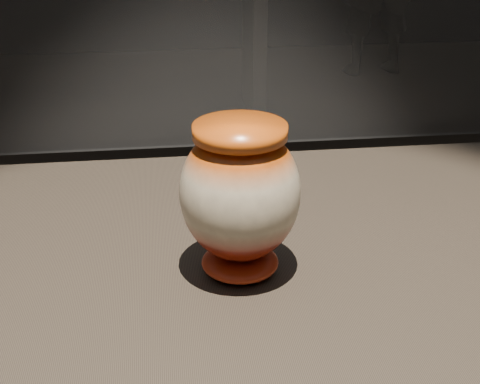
{
  "coord_description": "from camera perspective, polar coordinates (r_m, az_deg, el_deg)",
  "views": [
    {
      "loc": [
        0.04,
        -0.67,
        1.34
      ],
      "look_at": [
        0.13,
        0.02,
        1.01
      ],
      "focal_mm": 50.0,
      "sensor_mm": 36.0,
      "label": 1
    }
  ],
  "objects": [
    {
      "name": "back_shelf",
      "position": [
        4.08,
        -11.1,
        15.0
      ],
      "size": [
        2.0,
        0.6,
        0.9
      ],
      "color": "black",
      "rests_on": "ground"
    },
    {
      "name": "main_vase",
      "position": [
        0.77,
        0.0,
        -0.23
      ],
      "size": [
        0.14,
        0.14,
        0.19
      ],
      "rotation": [
        0.0,
        0.0,
        -0.01
      ],
      "color": "maroon",
      "rests_on": "display_plinth"
    }
  ]
}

